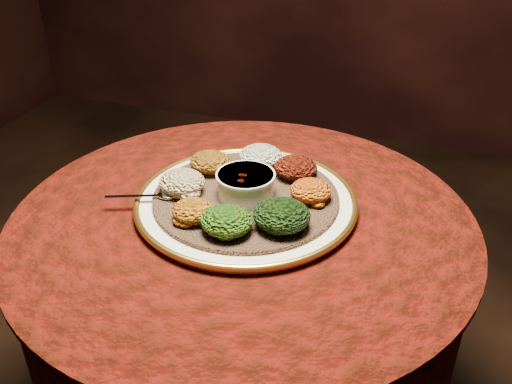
% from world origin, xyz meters
% --- Properties ---
extents(table, '(0.96, 0.96, 0.73)m').
position_xyz_m(table, '(0.00, 0.00, 0.55)').
color(table, black).
rests_on(table, ground).
extents(platter, '(0.51, 0.51, 0.02)m').
position_xyz_m(platter, '(-0.00, 0.04, 0.75)').
color(platter, white).
rests_on(platter, table).
extents(injera, '(0.50, 0.50, 0.01)m').
position_xyz_m(injera, '(-0.00, 0.04, 0.76)').
color(injera, brown).
rests_on(injera, platter).
extents(stew_bowl, '(0.12, 0.12, 0.05)m').
position_xyz_m(stew_bowl, '(-0.00, 0.04, 0.79)').
color(stew_bowl, white).
rests_on(stew_bowl, injera).
extents(spoon, '(0.14, 0.07, 0.01)m').
position_xyz_m(spoon, '(-0.17, -0.02, 0.77)').
color(spoon, silver).
rests_on(spoon, injera).
extents(portion_ayib, '(0.10, 0.09, 0.05)m').
position_xyz_m(portion_ayib, '(-0.02, 0.17, 0.79)').
color(portion_ayib, silver).
rests_on(portion_ayib, injera).
extents(portion_kitfo, '(0.09, 0.09, 0.05)m').
position_xyz_m(portion_kitfo, '(0.07, 0.15, 0.78)').
color(portion_kitfo, black).
rests_on(portion_kitfo, injera).
extents(portion_tikil, '(0.09, 0.08, 0.04)m').
position_xyz_m(portion_tikil, '(0.13, 0.07, 0.78)').
color(portion_tikil, '#C36D10').
rests_on(portion_tikil, injera).
extents(portion_gomen, '(0.11, 0.11, 0.05)m').
position_xyz_m(portion_gomen, '(0.10, -0.05, 0.79)').
color(portion_gomen, black).
rests_on(portion_gomen, injera).
extents(portion_mixveg, '(0.10, 0.10, 0.05)m').
position_xyz_m(portion_mixveg, '(0.00, -0.10, 0.79)').
color(portion_mixveg, '#A23D0A').
rests_on(portion_mixveg, injera).
extents(portion_kik, '(0.08, 0.08, 0.04)m').
position_xyz_m(portion_kik, '(-0.07, -0.08, 0.78)').
color(portion_kik, '#AF640F').
rests_on(portion_kik, injera).
extents(portion_timatim, '(0.10, 0.09, 0.05)m').
position_xyz_m(portion_timatim, '(-0.14, 0.01, 0.79)').
color(portion_timatim, maroon).
rests_on(portion_timatim, injera).
extents(portion_shiro, '(0.09, 0.09, 0.04)m').
position_xyz_m(portion_shiro, '(-0.12, 0.12, 0.78)').
color(portion_shiro, '#884910').
rests_on(portion_shiro, injera).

